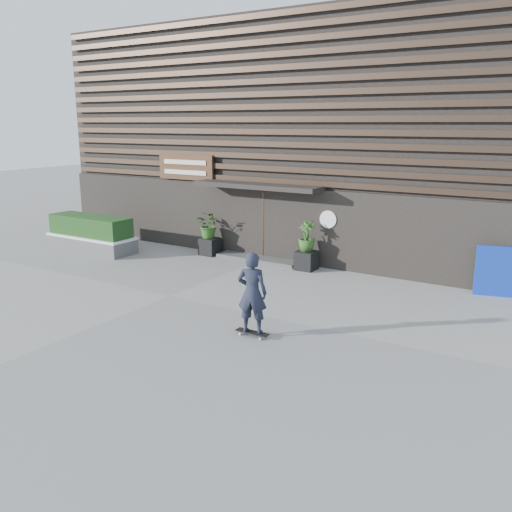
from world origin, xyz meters
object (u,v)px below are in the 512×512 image
Objects in this scene: planter_pot_left at (210,246)px; raised_bed at (92,244)px; skateboarder at (252,293)px; blue_tarp at (504,272)px; planter_pot_right at (306,260)px.

planter_pot_left is 4.43m from raised_bed.
skateboarder reaches higher than raised_bed.
blue_tarp is (13.60, 2.05, 0.44)m from raised_bed.
planter_pot_right is 0.41× the size of blue_tarp.
raised_bed is at bearing 157.60° from skateboarder.
raised_bed is 2.38× the size of blue_tarp.
raised_bed is at bearing -156.72° from planter_pot_left.
planter_pot_right is 5.84m from skateboarder.
planter_pot_left is 3.80m from planter_pot_right.
skateboarder is at bearing -75.09° from planter_pot_right.
planter_pot_right is 8.06m from raised_bed.
skateboarder is (5.29, -5.61, 0.69)m from planter_pot_left.
planter_pot_left is 0.41× the size of blue_tarp.
planter_pot_right is at bearing 12.54° from raised_bed.
planter_pot_left is at bearing 133.35° from skateboarder.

